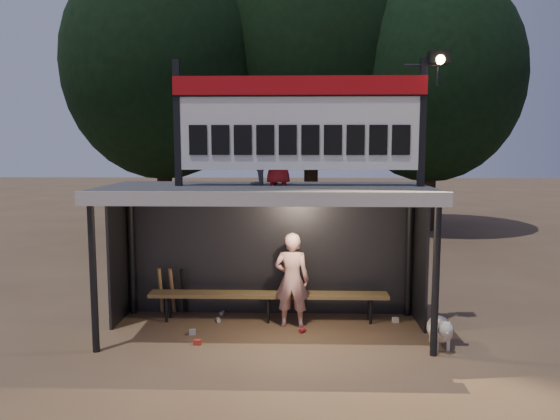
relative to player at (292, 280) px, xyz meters
The scene contains 13 objects.
ground 0.92m from the player, 144.45° to the right, with size 80.00×80.00×0.00m, color brown.
player is the anchor object (origin of this frame).
child_a 2.19m from the player, behind, with size 0.57×0.45×1.18m, color gray.
child_b 2.04m from the player, 152.95° to the right, with size 0.47×0.31×0.97m, color #AD1A1C.
dugout_shelter 1.14m from the player, behind, with size 5.10×2.08×2.32m.
scoreboard_assembly 2.57m from the player, 60.68° to the right, with size 4.10×0.27×1.99m.
bench 0.59m from the player, 145.79° to the left, with size 4.00×0.35×0.48m.
tree_left 11.67m from the player, 114.33° to the left, with size 6.46×6.46×9.27m.
tree_mid 12.46m from the player, 86.91° to the left, with size 7.22×7.22×10.36m.
tree_right 12.05m from the player, 65.74° to the left, with size 6.08×6.08×8.72m.
dog 2.40m from the player, 22.00° to the right, with size 0.36×0.81×0.49m.
bats 2.18m from the player, 165.50° to the left, with size 0.47×0.32×0.84m.
litter 0.94m from the player, 168.69° to the right, with size 3.39×1.54×0.08m.
Camera 1 is at (0.46, -8.34, 2.96)m, focal length 35.00 mm.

